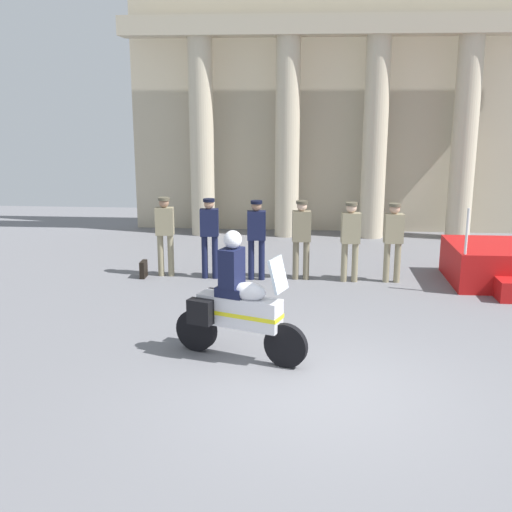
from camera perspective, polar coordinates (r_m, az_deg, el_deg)
ground_plane at (r=8.35m, az=5.78°, el=-12.15°), size 28.00×28.00×0.00m
colonnade_backdrop at (r=17.81m, az=6.84°, el=13.26°), size 11.25×1.51×6.77m
officer_in_row_0 at (r=13.43m, az=-8.28°, el=2.36°), size 0.40×0.25×1.70m
officer_in_row_1 at (r=13.14m, az=-4.26°, el=2.22°), size 0.40×0.25×1.70m
officer_in_row_2 at (r=13.01m, az=0.04°, el=2.06°), size 0.40×0.25×1.68m
officer_in_row_3 at (r=13.07m, az=4.15°, el=2.05°), size 0.40×0.25×1.67m
officer_in_row_4 at (r=13.01m, az=8.59°, el=1.86°), size 0.40×0.25×1.66m
officer_in_row_5 at (r=13.12m, az=12.38°, el=1.77°), size 0.40×0.25×1.65m
motorcycle_with_rider at (r=9.06m, az=-1.92°, el=-4.54°), size 2.00×1.00×1.90m
briefcase_on_ground at (r=13.56m, az=-10.19°, el=-1.19°), size 0.10×0.32×0.36m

